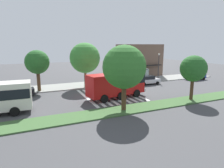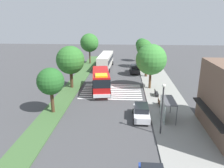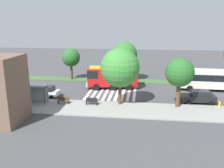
{
  "view_description": "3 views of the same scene",
  "coord_description": "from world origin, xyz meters",
  "px_view_note": "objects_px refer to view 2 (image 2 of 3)",
  "views": [
    {
      "loc": [
        -9.5,
        -25.57,
        7.33
      ],
      "look_at": [
        2.28,
        0.74,
        1.49
      ],
      "focal_mm": 30.79,
      "sensor_mm": 36.0,
      "label": 1
    },
    {
      "loc": [
        36.0,
        2.3,
        12.22
      ],
      "look_at": [
        1.15,
        0.08,
        1.16
      ],
      "focal_mm": 34.76,
      "sensor_mm": 36.0,
      "label": 2
    },
    {
      "loc": [
        -3.09,
        37.92,
        11.21
      ],
      "look_at": [
        1.55,
        1.05,
        1.48
      ],
      "focal_mm": 39.0,
      "sensor_mm": 36.0,
      "label": 3
    }
  ],
  "objects_px": {
    "bus_stop_shelter": "(166,105)",
    "bench_west_of_shelter": "(156,93)",
    "fire_truck": "(101,81)",
    "median_tree_west": "(70,60)",
    "sidewalk_tree_west": "(144,47)",
    "transit_bus": "(106,60)",
    "parked_car_mid": "(141,112)",
    "bench_near_shelter": "(160,103)",
    "median_tree_far_west": "(89,43)",
    "street_lamp": "(162,105)",
    "parked_car_west": "(135,69)",
    "sidewalk_tree_far_west": "(142,45)",
    "sidewalk_tree_east": "(151,60)",
    "median_tree_center": "(51,82)",
    "fire_hydrant": "(142,68)",
    "sidewalk_tree_center": "(147,54)"
  },
  "relations": [
    {
      "from": "parked_car_west",
      "to": "sidewalk_tree_far_west",
      "type": "relative_size",
      "value": 0.74
    },
    {
      "from": "sidewalk_tree_west",
      "to": "fire_hydrant",
      "type": "relative_size",
      "value": 9.65
    },
    {
      "from": "fire_hydrant",
      "to": "sidewalk_tree_east",
      "type": "bearing_deg",
      "value": 2.17
    },
    {
      "from": "sidewalk_tree_west",
      "to": "sidewalk_tree_center",
      "type": "height_order",
      "value": "sidewalk_tree_west"
    },
    {
      "from": "bus_stop_shelter",
      "to": "bench_near_shelter",
      "type": "bearing_deg",
      "value": -179.62
    },
    {
      "from": "sidewalk_tree_west",
      "to": "median_tree_center",
      "type": "bearing_deg",
      "value": -27.49
    },
    {
      "from": "street_lamp",
      "to": "median_tree_center",
      "type": "height_order",
      "value": "median_tree_center"
    },
    {
      "from": "transit_bus",
      "to": "fire_hydrant",
      "type": "xyz_separation_m",
      "value": [
        1.58,
        8.58,
        -1.54
      ]
    },
    {
      "from": "parked_car_west",
      "to": "street_lamp",
      "type": "bearing_deg",
      "value": 0.91
    },
    {
      "from": "bench_near_shelter",
      "to": "sidewalk_tree_west",
      "type": "xyz_separation_m",
      "value": [
        -23.24,
        -0.63,
        4.41
      ]
    },
    {
      "from": "parked_car_mid",
      "to": "sidewalk_tree_far_west",
      "type": "bearing_deg",
      "value": 177.18
    },
    {
      "from": "sidewalk_tree_east",
      "to": "median_tree_center",
      "type": "xyz_separation_m",
      "value": [
        10.7,
        -13.64,
        -0.87
      ]
    },
    {
      "from": "sidewalk_tree_east",
      "to": "sidewalk_tree_far_west",
      "type": "bearing_deg",
      "value": 180.0
    },
    {
      "from": "median_tree_center",
      "to": "sidewalk_tree_west",
      "type": "bearing_deg",
      "value": 152.51
    },
    {
      "from": "parked_car_mid",
      "to": "median_tree_center",
      "type": "relative_size",
      "value": 0.76
    },
    {
      "from": "fire_truck",
      "to": "fire_hydrant",
      "type": "xyz_separation_m",
      "value": [
        -15.55,
        7.75,
        -1.55
      ]
    },
    {
      "from": "transit_bus",
      "to": "sidewalk_tree_west",
      "type": "relative_size",
      "value": 1.71
    },
    {
      "from": "sidewalk_tree_far_west",
      "to": "sidewalk_tree_center",
      "type": "xyz_separation_m",
      "value": [
        15.42,
        0.0,
        -0.03
      ]
    },
    {
      "from": "fire_truck",
      "to": "transit_bus",
      "type": "relative_size",
      "value": 0.76
    },
    {
      "from": "parked_car_mid",
      "to": "sidewalk_tree_east",
      "type": "xyz_separation_m",
      "value": [
        -11.58,
        2.2,
        4.3
      ]
    },
    {
      "from": "median_tree_west",
      "to": "sidewalk_tree_far_west",
      "type": "bearing_deg",
      "value": 149.92
    },
    {
      "from": "parked_car_west",
      "to": "bench_near_shelter",
      "type": "relative_size",
      "value": 2.9
    },
    {
      "from": "fire_truck",
      "to": "transit_bus",
      "type": "distance_m",
      "value": 17.15
    },
    {
      "from": "sidewalk_tree_east",
      "to": "median_tree_center",
      "type": "height_order",
      "value": "sidewalk_tree_east"
    },
    {
      "from": "bench_west_of_shelter",
      "to": "median_tree_far_west",
      "type": "distance_m",
      "value": 27.77
    },
    {
      "from": "bench_near_shelter",
      "to": "median_tree_far_west",
      "type": "height_order",
      "value": "median_tree_far_west"
    },
    {
      "from": "sidewalk_tree_west",
      "to": "sidewalk_tree_far_west",
      "type": "bearing_deg",
      "value": 180.0
    },
    {
      "from": "sidewalk_tree_far_west",
      "to": "sidewalk_tree_center",
      "type": "distance_m",
      "value": 15.42
    },
    {
      "from": "fire_truck",
      "to": "parked_car_mid",
      "type": "xyz_separation_m",
      "value": [
        9.22,
        6.05,
        -1.17
      ]
    },
    {
      "from": "bench_west_of_shelter",
      "to": "sidewalk_tree_west",
      "type": "bearing_deg",
      "value": -178.13
    },
    {
      "from": "parked_car_west",
      "to": "bench_west_of_shelter",
      "type": "xyz_separation_m",
      "value": [
        14.62,
        2.83,
        -0.32
      ]
    },
    {
      "from": "fire_truck",
      "to": "median_tree_west",
      "type": "relative_size",
      "value": 1.22
    },
    {
      "from": "bus_stop_shelter",
      "to": "bench_west_of_shelter",
      "type": "distance_m",
      "value": 8.07
    },
    {
      "from": "fire_truck",
      "to": "bus_stop_shelter",
      "type": "relative_size",
      "value": 2.52
    },
    {
      "from": "parked_car_west",
      "to": "median_tree_center",
      "type": "xyz_separation_m",
      "value": [
        21.57,
        -11.44,
        3.38
      ]
    },
    {
      "from": "parked_car_west",
      "to": "median_tree_center",
      "type": "height_order",
      "value": "median_tree_center"
    },
    {
      "from": "street_lamp",
      "to": "transit_bus",
      "type": "bearing_deg",
      "value": -163.91
    },
    {
      "from": "fire_truck",
      "to": "median_tree_west",
      "type": "xyz_separation_m",
      "value": [
        -1.92,
        -5.4,
        2.94
      ]
    },
    {
      "from": "bench_west_of_shelter",
      "to": "median_tree_center",
      "type": "distance_m",
      "value": 16.3
    },
    {
      "from": "sidewalk_tree_far_west",
      "to": "median_tree_west",
      "type": "xyz_separation_m",
      "value": [
        23.56,
        -13.64,
        0.25
      ]
    },
    {
      "from": "median_tree_west",
      "to": "median_tree_center",
      "type": "xyz_separation_m",
      "value": [
        10.26,
        0.0,
        -0.68
      ]
    },
    {
      "from": "bench_west_of_shelter",
      "to": "median_tree_center",
      "type": "bearing_deg",
      "value": -64.04
    },
    {
      "from": "transit_bus",
      "to": "fire_hydrant",
      "type": "relative_size",
      "value": 16.55
    },
    {
      "from": "bench_near_shelter",
      "to": "sidewalk_tree_east",
      "type": "relative_size",
      "value": 0.21
    },
    {
      "from": "sidewalk_tree_center",
      "to": "sidewalk_tree_east",
      "type": "xyz_separation_m",
      "value": [
        7.7,
        -0.0,
        0.47
      ]
    },
    {
      "from": "fire_truck",
      "to": "transit_bus",
      "type": "bearing_deg",
      "value": 174.56
    },
    {
      "from": "bench_near_shelter",
      "to": "sidewalk_tree_center",
      "type": "relative_size",
      "value": 0.25
    },
    {
      "from": "parked_car_mid",
      "to": "median_tree_west",
      "type": "height_order",
      "value": "median_tree_west"
    },
    {
      "from": "street_lamp",
      "to": "fire_truck",
      "type": "bearing_deg",
      "value": -148.81
    },
    {
      "from": "parked_car_mid",
      "to": "bench_near_shelter",
      "type": "distance_m",
      "value": 4.8
    }
  ]
}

